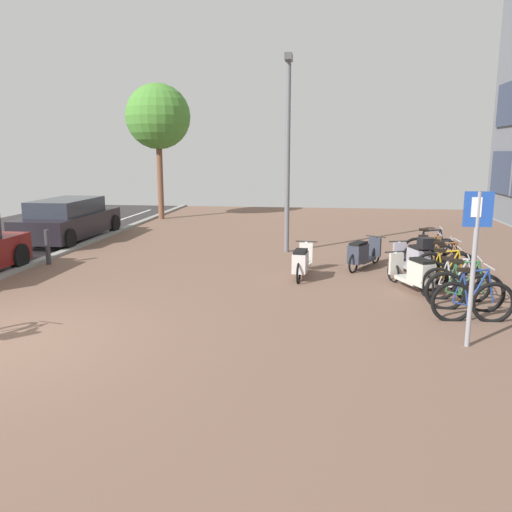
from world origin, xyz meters
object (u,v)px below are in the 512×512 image
at_px(lamp_post, 288,145).
at_px(bollard_far, 48,247).
at_px(bicycle_rack_04, 445,268).
at_px(scooter_extra, 302,262).
at_px(bicycle_rack_03, 447,276).
at_px(bicycle_rack_07, 430,251).
at_px(scooter_far, 415,273).
at_px(bicycle_rack_05, 440,263).
at_px(street_tree, 158,117).
at_px(scooter_near, 362,254).
at_px(scooter_mid, 415,258).
at_px(parked_car_far, 69,220).
at_px(bicycle_rack_00, 473,301).
at_px(bicycle_rack_01, 464,291).
at_px(bicycle_rack_02, 455,284).
at_px(parking_sign, 475,252).
at_px(bicycle_rack_06, 430,257).

bearing_deg(lamp_post, bollard_far, -157.13).
distance_m(bicycle_rack_04, scooter_extra, 3.12).
relative_size(bicycle_rack_03, bicycle_rack_07, 0.93).
bearing_deg(scooter_far, bicycle_rack_07, 73.06).
distance_m(bicycle_rack_05, street_tree, 13.98).
height_order(street_tree, bollard_far, street_tree).
bearing_deg(lamp_post, scooter_extra, -79.67).
xyz_separation_m(scooter_far, street_tree, (-8.77, 10.78, 3.84)).
relative_size(scooter_near, lamp_post, 0.30).
distance_m(bicycle_rack_05, scooter_mid, 0.58).
relative_size(bicycle_rack_05, parked_car_far, 0.30).
bearing_deg(bicycle_rack_03, scooter_near, 129.42).
bearing_deg(bicycle_rack_00, bicycle_rack_07, 88.03).
relative_size(scooter_near, scooter_extra, 0.88).
distance_m(bicycle_rack_01, bicycle_rack_07, 3.87).
xyz_separation_m(bicycle_rack_00, bicycle_rack_02, (0.02, 1.29, -0.03)).
height_order(bicycle_rack_00, parking_sign, parking_sign).
height_order(bicycle_rack_06, lamp_post, lamp_post).
height_order(bicycle_rack_02, bicycle_rack_06, bicycle_rack_06).
bearing_deg(bicycle_rack_07, parking_sign, -95.33).
bearing_deg(bicycle_rack_02, bicycle_rack_00, -90.89).
distance_m(bicycle_rack_00, parking_sign, 1.67).
bearing_deg(scooter_extra, bicycle_rack_06, 20.43).
bearing_deg(scooter_far, lamp_post, 126.27).
distance_m(bicycle_rack_00, bicycle_rack_05, 3.23).
relative_size(bicycle_rack_00, bollard_far, 1.58).
distance_m(bicycle_rack_01, street_tree, 15.77).
relative_size(scooter_mid, bollard_far, 1.87).
bearing_deg(bollard_far, bicycle_rack_04, -4.73).
distance_m(bicycle_rack_03, lamp_post, 5.95).
distance_m(scooter_near, street_tree, 12.40).
bearing_deg(bicycle_rack_07, bicycle_rack_04, -91.37).
bearing_deg(bicycle_rack_03, bicycle_rack_00, -89.95).
distance_m(scooter_extra, parking_sign, 4.87).
bearing_deg(bicycle_rack_00, scooter_far, 109.05).
bearing_deg(parked_car_far, bicycle_rack_05, -19.29).
relative_size(bicycle_rack_01, bollard_far, 1.56).
height_order(scooter_mid, parked_car_far, parked_car_far).
bearing_deg(scooter_near, scooter_far, -64.75).
bearing_deg(bicycle_rack_07, parked_car_far, 167.00).
height_order(bicycle_rack_02, parked_car_far, parked_car_far).
bearing_deg(bicycle_rack_07, bicycle_rack_05, -91.11).
height_order(bicycle_rack_04, bollard_far, bicycle_rack_04).
bearing_deg(bicycle_rack_04, lamp_post, 138.27).
bearing_deg(bollard_far, parked_car_far, 108.99).
distance_m(scooter_far, street_tree, 14.42).
xyz_separation_m(bicycle_rack_04, bicycle_rack_06, (-0.09, 1.29, -0.02)).
distance_m(bicycle_rack_02, parked_car_far, 12.20).
xyz_separation_m(parked_car_far, parking_sign, (10.36, -8.26, 0.77)).
height_order(bicycle_rack_00, scooter_extra, bicycle_rack_00).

